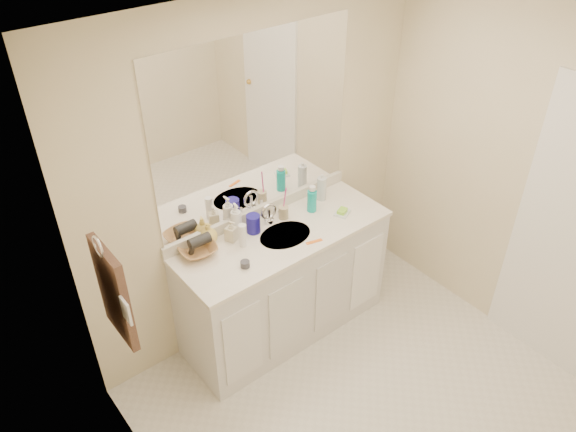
# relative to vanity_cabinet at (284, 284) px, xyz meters

# --- Properties ---
(floor) EXTENTS (2.60, 2.60, 0.00)m
(floor) POSITION_rel_vanity_cabinet_xyz_m (0.00, -1.02, -0.42)
(floor) COLOR silver
(floor) RESTS_ON ground
(ceiling) EXTENTS (2.60, 2.60, 0.02)m
(ceiling) POSITION_rel_vanity_cabinet_xyz_m (0.00, -1.02, 1.97)
(ceiling) COLOR white
(ceiling) RESTS_ON wall_back
(wall_back) EXTENTS (2.60, 0.02, 2.40)m
(wall_back) POSITION_rel_vanity_cabinet_xyz_m (0.00, 0.28, 0.77)
(wall_back) COLOR beige
(wall_back) RESTS_ON floor
(wall_left) EXTENTS (0.02, 2.60, 2.40)m
(wall_left) POSITION_rel_vanity_cabinet_xyz_m (-1.30, -1.02, 0.77)
(wall_left) COLOR beige
(wall_left) RESTS_ON floor
(wall_right) EXTENTS (0.02, 2.60, 2.40)m
(wall_right) POSITION_rel_vanity_cabinet_xyz_m (1.30, -1.02, 0.77)
(wall_right) COLOR beige
(wall_right) RESTS_ON floor
(vanity_cabinet) EXTENTS (1.50, 0.55, 0.85)m
(vanity_cabinet) POSITION_rel_vanity_cabinet_xyz_m (0.00, 0.00, 0.00)
(vanity_cabinet) COLOR silver
(vanity_cabinet) RESTS_ON floor
(countertop) EXTENTS (1.52, 0.57, 0.03)m
(countertop) POSITION_rel_vanity_cabinet_xyz_m (0.00, 0.00, 0.44)
(countertop) COLOR white
(countertop) RESTS_ON vanity_cabinet
(backsplash) EXTENTS (1.52, 0.03, 0.08)m
(backsplash) POSITION_rel_vanity_cabinet_xyz_m (0.00, 0.26, 0.50)
(backsplash) COLOR silver
(backsplash) RESTS_ON countertop
(sink_basin) EXTENTS (0.37, 0.37, 0.02)m
(sink_basin) POSITION_rel_vanity_cabinet_xyz_m (0.00, -0.02, 0.44)
(sink_basin) COLOR beige
(sink_basin) RESTS_ON countertop
(faucet) EXTENTS (0.02, 0.02, 0.11)m
(faucet) POSITION_rel_vanity_cabinet_xyz_m (0.00, 0.16, 0.51)
(faucet) COLOR silver
(faucet) RESTS_ON countertop
(mirror) EXTENTS (1.48, 0.01, 1.20)m
(mirror) POSITION_rel_vanity_cabinet_xyz_m (0.00, 0.27, 1.14)
(mirror) COLOR white
(mirror) RESTS_ON wall_back
(blue_mug) EXTENTS (0.11, 0.11, 0.13)m
(blue_mug) POSITION_rel_vanity_cabinet_xyz_m (-0.14, 0.14, 0.52)
(blue_mug) COLOR navy
(blue_mug) RESTS_ON countertop
(tan_cup) EXTENTS (0.09, 0.09, 0.09)m
(tan_cup) POSITION_rel_vanity_cabinet_xyz_m (0.11, 0.14, 0.50)
(tan_cup) COLOR tan
(tan_cup) RESTS_ON countertop
(toothbrush) EXTENTS (0.02, 0.04, 0.19)m
(toothbrush) POSITION_rel_vanity_cabinet_xyz_m (0.12, 0.14, 0.60)
(toothbrush) COLOR #EF3F9F
(toothbrush) RESTS_ON tan_cup
(mouthwash_bottle) EXTENTS (0.08, 0.08, 0.16)m
(mouthwash_bottle) POSITION_rel_vanity_cabinet_xyz_m (0.32, 0.09, 0.53)
(mouthwash_bottle) COLOR #0EACA7
(mouthwash_bottle) RESTS_ON countertop
(clear_pump_bottle) EXTENTS (0.09, 0.09, 0.18)m
(clear_pump_bottle) POSITION_rel_vanity_cabinet_xyz_m (0.47, 0.15, 0.54)
(clear_pump_bottle) COLOR silver
(clear_pump_bottle) RESTS_ON countertop
(soap_dish) EXTENTS (0.14, 0.13, 0.01)m
(soap_dish) POSITION_rel_vanity_cabinet_xyz_m (0.46, -0.08, 0.46)
(soap_dish) COLOR white
(soap_dish) RESTS_ON countertop
(green_soap) EXTENTS (0.09, 0.08, 0.03)m
(green_soap) POSITION_rel_vanity_cabinet_xyz_m (0.46, -0.08, 0.48)
(green_soap) COLOR #98E939
(green_soap) RESTS_ON soap_dish
(orange_comb) EXTENTS (0.12, 0.05, 0.00)m
(orange_comb) POSITION_rel_vanity_cabinet_xyz_m (0.10, -0.20, 0.46)
(orange_comb) COLOR orange
(orange_comb) RESTS_ON countertop
(dark_jar) EXTENTS (0.08, 0.08, 0.04)m
(dark_jar) POSITION_rel_vanity_cabinet_xyz_m (-0.40, -0.12, 0.48)
(dark_jar) COLOR #393941
(dark_jar) RESTS_ON countertop
(extra_white_bottle) EXTENTS (0.06, 0.06, 0.16)m
(extra_white_bottle) POSITION_rel_vanity_cabinet_xyz_m (-0.28, 0.06, 0.54)
(extra_white_bottle) COLOR white
(extra_white_bottle) RESTS_ON countertop
(soap_bottle_white) EXTENTS (0.09, 0.09, 0.22)m
(soap_bottle_white) POSITION_rel_vanity_cabinet_xyz_m (-0.23, 0.22, 0.56)
(soap_bottle_white) COLOR white
(soap_bottle_white) RESTS_ON countertop
(soap_bottle_cream) EXTENTS (0.09, 0.09, 0.15)m
(soap_bottle_cream) POSITION_rel_vanity_cabinet_xyz_m (-0.31, 0.16, 0.53)
(soap_bottle_cream) COLOR beige
(soap_bottle_cream) RESTS_ON countertop
(soap_bottle_yellow) EXTENTS (0.15, 0.15, 0.15)m
(soap_bottle_yellow) POSITION_rel_vanity_cabinet_xyz_m (-0.44, 0.23, 0.53)
(soap_bottle_yellow) COLOR #ECCC5B
(soap_bottle_yellow) RESTS_ON countertop
(wicker_basket) EXTENTS (0.26, 0.26, 0.06)m
(wicker_basket) POSITION_rel_vanity_cabinet_xyz_m (-0.55, 0.18, 0.48)
(wicker_basket) COLOR #AA7744
(wicker_basket) RESTS_ON countertop
(hair_dryer) EXTENTS (0.15, 0.08, 0.07)m
(hair_dryer) POSITION_rel_vanity_cabinet_xyz_m (-0.53, 0.18, 0.54)
(hair_dryer) COLOR black
(hair_dryer) RESTS_ON wicker_basket
(towel_ring) EXTENTS (0.01, 0.11, 0.11)m
(towel_ring) POSITION_rel_vanity_cabinet_xyz_m (-1.27, -0.25, 1.12)
(towel_ring) COLOR silver
(towel_ring) RESTS_ON wall_left
(hand_towel) EXTENTS (0.04, 0.32, 0.55)m
(hand_towel) POSITION_rel_vanity_cabinet_xyz_m (-1.25, -0.25, 0.82)
(hand_towel) COLOR #36241D
(hand_towel) RESTS_ON towel_ring
(switch_plate) EXTENTS (0.01, 0.08, 0.13)m
(switch_plate) POSITION_rel_vanity_cabinet_xyz_m (-1.27, -0.45, 0.88)
(switch_plate) COLOR white
(switch_plate) RESTS_ON wall_left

